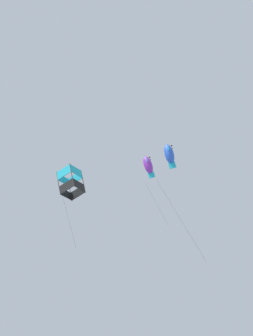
% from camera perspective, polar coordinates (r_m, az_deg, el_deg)
% --- Properties ---
extents(kite_fish_mid_left, '(2.11, 1.70, 5.77)m').
position_cam_1_polar(kite_fish_mid_left, '(45.95, 2.10, 0.28)').
color(kite_fish_mid_left, purple).
extents(kite_fish_near_left, '(2.84, 2.56, 7.89)m').
position_cam_1_polar(kite_fish_near_left, '(39.21, 4.15, 1.33)').
color(kite_fish_near_left, blue).
extents(kite_box_highest, '(2.06, 2.39, 6.65)m').
position_cam_1_polar(kite_box_highest, '(47.99, -5.40, -1.39)').
color(kite_box_highest, '#1EB2C6').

